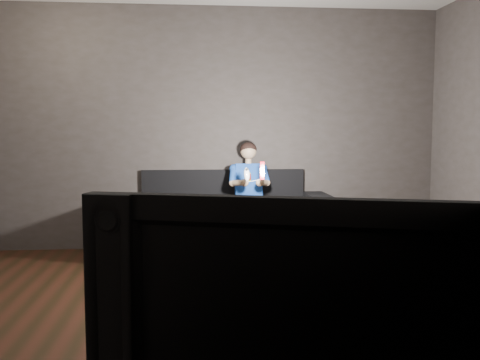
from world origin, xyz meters
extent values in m
plane|color=black|center=(0.00, 0.00, 0.00)|extent=(5.00, 5.00, 0.00)
cube|color=#3B3633|center=(0.00, 2.50, 1.35)|extent=(5.00, 0.04, 2.70)
cube|color=#3B3633|center=(0.00, -2.50, 1.35)|extent=(5.00, 0.04, 2.70)
cube|color=black|center=(0.05, 2.18, 0.10)|extent=(2.29, 0.99, 0.20)
cube|color=black|center=(-0.41, 2.07, 0.32)|extent=(0.89, 0.70, 0.24)
cube|color=black|center=(0.51, 2.07, 0.32)|extent=(0.89, 0.70, 0.24)
cube|color=black|center=(0.05, 2.55, 0.66)|extent=(1.83, 0.23, 0.45)
cube|color=black|center=(-0.98, 2.18, 0.31)|extent=(0.23, 0.99, 0.62)
cube|color=black|center=(1.08, 2.18, 0.31)|extent=(0.23, 0.99, 0.62)
cube|color=black|center=(0.31, 2.05, 0.50)|extent=(0.29, 0.37, 0.14)
cube|color=navy|center=(0.31, 2.25, 0.77)|extent=(0.29, 0.21, 0.41)
cube|color=yellow|center=(0.31, 2.16, 0.82)|extent=(0.09, 0.09, 0.10)
cube|color=#B02519|center=(0.31, 2.16, 0.82)|extent=(0.06, 0.06, 0.06)
cylinder|color=tan|center=(0.31, 2.25, 0.99)|extent=(0.07, 0.07, 0.06)
sphere|color=tan|center=(0.31, 2.25, 1.10)|extent=(0.17, 0.17, 0.17)
ellipsoid|color=black|center=(0.31, 2.26, 1.12)|extent=(0.18, 0.18, 0.16)
cylinder|color=navy|center=(0.13, 2.18, 0.84)|extent=(0.08, 0.22, 0.19)
cylinder|color=navy|center=(0.49, 2.18, 0.84)|extent=(0.08, 0.22, 0.19)
cylinder|color=tan|center=(0.18, 2.03, 0.79)|extent=(0.14, 0.23, 0.10)
cylinder|color=tan|center=(0.44, 2.03, 0.79)|extent=(0.14, 0.23, 0.10)
sphere|color=tan|center=(0.24, 1.94, 0.79)|extent=(0.08, 0.08, 0.08)
sphere|color=tan|center=(0.39, 1.94, 0.79)|extent=(0.08, 0.08, 0.08)
cylinder|color=tan|center=(0.23, 1.86, 0.29)|extent=(0.09, 0.09, 0.33)
cylinder|color=tan|center=(0.39, 1.86, 0.29)|extent=(0.09, 0.09, 0.33)
cube|color=red|center=(0.39, 1.73, 0.92)|extent=(0.05, 0.07, 0.18)
cube|color=maroon|center=(0.39, 1.71, 0.98)|extent=(0.03, 0.01, 0.03)
cylinder|color=silver|center=(0.39, 1.71, 0.91)|extent=(0.02, 0.01, 0.02)
ellipsoid|color=silver|center=(0.24, 1.73, 0.89)|extent=(0.07, 0.10, 0.15)
cylinder|color=black|center=(0.24, 1.70, 0.94)|extent=(0.03, 0.01, 0.03)
cube|color=black|center=(-0.98, 2.12, 0.64)|extent=(0.06, 0.15, 0.03)
cube|color=black|center=(-0.98, 2.17, 0.65)|extent=(0.02, 0.02, 0.00)
cube|color=black|center=(-0.12, 0.97, 0.36)|extent=(1.15, 0.71, 0.05)
cube|color=black|center=(-0.61, 0.75, 0.17)|extent=(0.06, 0.06, 0.34)
cube|color=black|center=(0.36, 0.75, 0.17)|extent=(0.06, 0.06, 0.34)
cube|color=black|center=(-0.61, 1.19, 0.17)|extent=(0.06, 0.06, 0.34)
cube|color=black|center=(0.36, 1.19, 0.17)|extent=(0.06, 0.06, 0.34)
imported|color=black|center=(-0.01, -2.27, 0.85)|extent=(1.11, 0.47, 0.64)
camera|label=1|loc=(-0.33, -3.54, 1.32)|focal=40.00mm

